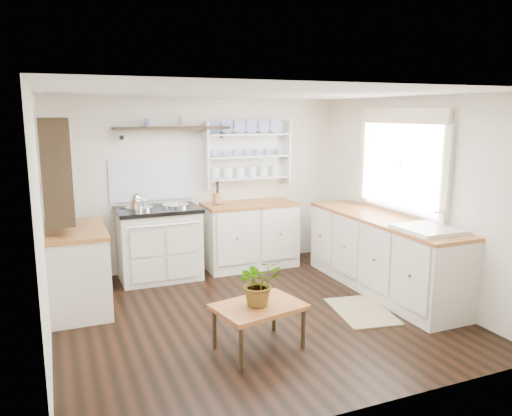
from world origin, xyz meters
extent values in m
cube|color=black|center=(0.00, 0.00, 0.00)|extent=(4.00, 3.80, 0.01)
cube|color=beige|center=(0.00, 1.90, 1.15)|extent=(4.00, 0.02, 2.30)
cube|color=beige|center=(2.00, 0.00, 1.15)|extent=(0.02, 3.80, 2.30)
cube|color=beige|center=(-2.00, 0.00, 1.15)|extent=(0.02, 3.80, 2.30)
cube|color=white|center=(0.00, 0.00, 2.30)|extent=(4.00, 3.80, 0.01)
cube|color=white|center=(1.96, 0.15, 1.50)|extent=(0.04, 1.40, 1.00)
cube|color=white|center=(1.94, 0.15, 1.50)|extent=(0.02, 1.50, 1.10)
cube|color=#FFF9CB|center=(1.92, 0.15, 2.08)|extent=(0.04, 1.55, 0.18)
cube|color=beige|center=(-0.67, 1.57, 0.44)|extent=(1.00, 0.65, 0.88)
cube|color=black|center=(-0.67, 1.57, 0.90)|extent=(1.04, 0.69, 0.05)
cylinder|color=silver|center=(-0.90, 1.57, 0.94)|extent=(0.34, 0.34, 0.03)
cylinder|color=silver|center=(-0.44, 1.57, 0.94)|extent=(0.34, 0.34, 0.03)
cylinder|color=silver|center=(-0.67, 1.21, 0.78)|extent=(0.90, 0.02, 0.02)
cube|color=beige|center=(0.60, 1.60, 0.44)|extent=(1.25, 0.60, 0.88)
cube|color=brown|center=(0.60, 1.60, 0.88)|extent=(1.27, 0.63, 0.04)
cube|color=beige|center=(1.70, 0.10, 0.44)|extent=(0.60, 2.40, 0.88)
cube|color=brown|center=(1.70, 0.10, 0.88)|extent=(0.62, 2.43, 0.04)
cube|color=white|center=(1.70, -0.65, 0.80)|extent=(0.55, 0.60, 0.28)
cylinder|color=silver|center=(1.90, -0.65, 1.00)|extent=(0.02, 0.02, 0.22)
cube|color=beige|center=(-1.70, 0.90, 0.44)|extent=(0.60, 1.10, 0.88)
cube|color=brown|center=(-1.70, 0.90, 0.88)|extent=(0.62, 1.13, 0.04)
cube|color=white|center=(0.65, 1.88, 1.55)|extent=(1.20, 0.03, 0.90)
cube|color=white|center=(0.65, 1.79, 1.55)|extent=(1.20, 0.22, 0.02)
cylinder|color=navy|center=(0.65, 1.80, 1.82)|extent=(0.20, 0.02, 0.20)
cube|color=black|center=(-0.40, 1.77, 1.92)|extent=(1.50, 0.24, 0.04)
cone|color=black|center=(-1.05, 1.84, 1.81)|extent=(0.06, 0.20, 0.06)
cone|color=black|center=(0.25, 1.84, 1.81)|extent=(0.06, 0.20, 0.06)
cube|color=black|center=(-1.84, 0.90, 1.55)|extent=(0.28, 0.80, 1.05)
cylinder|color=#A6703D|center=(0.16, 1.68, 0.98)|extent=(0.12, 0.12, 0.14)
cube|color=brown|center=(-0.25, -0.74, 0.40)|extent=(0.87, 0.69, 0.04)
cylinder|color=black|center=(-0.53, -1.03, 0.19)|extent=(0.04, 0.04, 0.38)
cylinder|color=black|center=(-0.63, -0.59, 0.19)|extent=(0.04, 0.04, 0.38)
cylinder|color=black|center=(0.12, -0.89, 0.19)|extent=(0.04, 0.04, 0.38)
cylinder|color=black|center=(0.03, -0.45, 0.19)|extent=(0.04, 0.04, 0.38)
imported|color=#3F7233|center=(-0.25, -0.74, 0.63)|extent=(0.39, 0.34, 0.43)
cube|color=olive|center=(1.10, -0.39, 0.01)|extent=(0.68, 0.93, 0.02)
camera|label=1|loc=(-1.90, -4.63, 2.11)|focal=35.00mm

